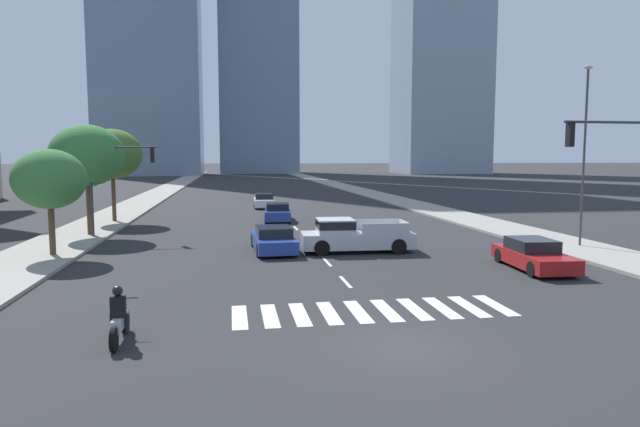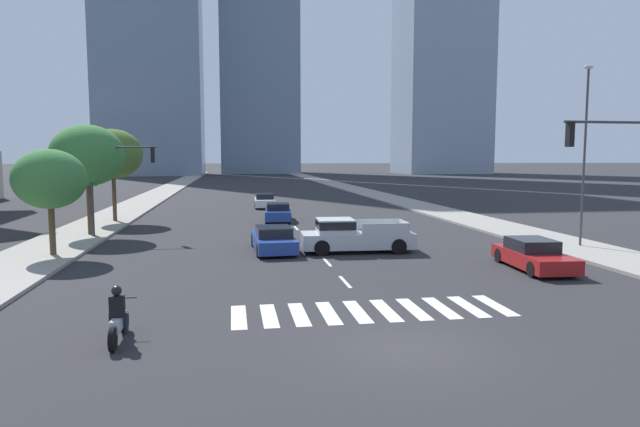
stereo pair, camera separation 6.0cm
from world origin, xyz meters
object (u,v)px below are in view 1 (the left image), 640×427
Objects in this scene: sedan_blue_2 at (273,240)px; street_tree_third at (112,154)px; traffic_signal_near at (638,165)px; street_tree_nearest at (49,179)px; pickup_truck at (352,236)px; street_lamp_east at (585,144)px; sedan_white_0 at (264,201)px; traffic_signal_far at (116,171)px; sedan_blue_1 at (278,213)px; sedan_red_3 at (533,255)px; motorcycle_lead at (119,320)px; street_tree_second at (87,156)px.

sedan_blue_2 is 0.73× the size of street_tree_third.
traffic_signal_near is (12.87, -9.00, 3.85)m from sedan_blue_2.
traffic_signal_near reaches higher than street_tree_nearest.
pickup_truck is at bearing -42.29° from traffic_signal_near.
street_lamp_east is (15.82, -1.61, 4.77)m from sedan_blue_2.
traffic_signal_far is (-9.58, -18.20, 3.31)m from sedan_white_0.
street_tree_third is at bearing 149.42° from street_lamp_east.
sedan_white_0 is 0.51× the size of street_lamp_east.
street_lamp_east reaches higher than sedan_blue_1.
motorcycle_lead is at bearing -62.34° from sedan_red_3.
street_tree_nearest is at bearing 88.39° from sedan_blue_2.
sedan_blue_2 is 13.11m from street_tree_second.
pickup_truck is at bearing -165.32° from sedan_blue_1.
sedan_white_0 is 20.83m from traffic_signal_far.
motorcycle_lead is at bearing -78.55° from street_tree_third.
traffic_signal_far reaches higher than sedan_blue_2.
sedan_white_0 is 26.92m from street_tree_nearest.
traffic_signal_far is 25.57m from street_lamp_east.
street_tree_nearest is at bearing -90.00° from street_tree_second.
traffic_signal_far reaches higher than sedan_white_0.
sedan_white_0 is 11.03m from sedan_blue_1.
traffic_signal_near is 1.26× the size of street_tree_nearest.
street_tree_third is at bearing -129.99° from sedan_red_3.
sedan_blue_1 reaches higher than sedan_red_3.
motorcycle_lead is at bearing -74.66° from street_tree_second.
traffic_signal_near is (9.01, -8.20, 3.62)m from pickup_truck.
sedan_blue_2 is (-1.00, -24.09, -0.02)m from sedan_white_0.
traffic_signal_near is at bearing -44.54° from street_tree_third.
street_tree_nearest is 7.04m from street_tree_second.
sedan_white_0 reaches higher than sedan_blue_2.
sedan_white_0 is at bearing -4.64° from sedan_blue_2.
traffic_signal_near is at bearing -34.28° from street_tree_second.
traffic_signal_far is 8.22m from street_tree_third.
pickup_truck is 1.14× the size of street_tree_nearest.
sedan_blue_1 is at bearing -13.16° from motorcycle_lead.
street_lamp_east reaches higher than street_tree_nearest.
street_tree_nearest is 0.76× the size of street_tree_second.
pickup_truck is at bearing -28.33° from traffic_signal_far.
sedan_blue_2 is 0.74× the size of street_tree_second.
motorcycle_lead is 13.89m from sedan_blue_2.
sedan_blue_2 is 16.17m from traffic_signal_near.
pickup_truck reaches higher than sedan_blue_1.
traffic_signal_far is 0.86× the size of street_tree_second.
motorcycle_lead is at bearing 156.94° from sedan_blue_2.
traffic_signal_far is (-12.43, 6.70, 3.11)m from pickup_truck.
pickup_truck is 1.17× the size of sedan_blue_2.
pickup_truck reaches higher than sedan_blue_2.
sedan_red_3 is 0.71× the size of street_tree_third.
sedan_blue_1 is 0.94× the size of sedan_blue_2.
street_tree_third reaches higher than street_tree_second.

